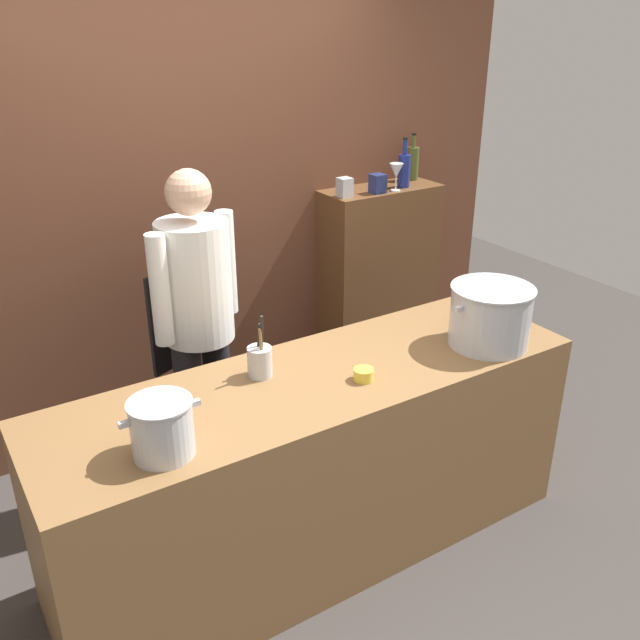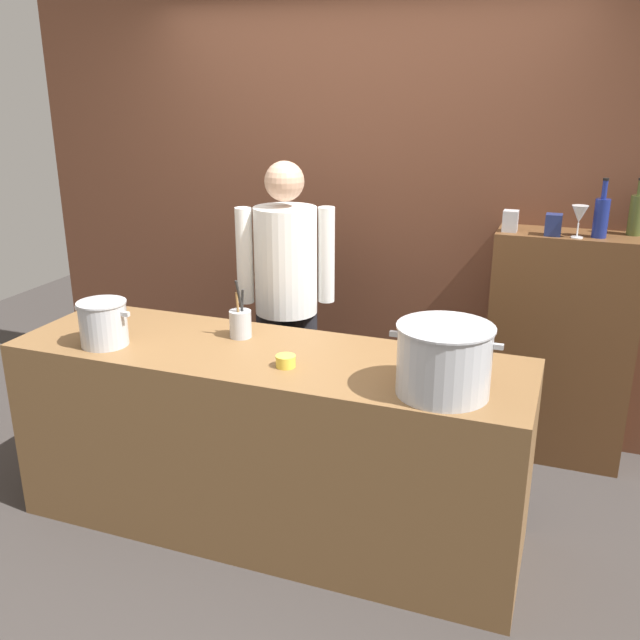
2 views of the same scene
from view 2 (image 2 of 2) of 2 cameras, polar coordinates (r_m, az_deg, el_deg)
The scene contains 14 objects.
ground_plane at distance 3.57m, azimuth -4.09°, elevation -16.18°, with size 8.00×8.00×0.00m, color #383330.
brick_back_panel at distance 4.26m, azimuth 3.36°, elevation 11.50°, with size 4.40×0.10×3.00m, color brown.
prep_counter at distance 3.33m, azimuth -4.27°, elevation -9.83°, with size 2.36×0.70×0.90m, color brown.
bar_cabinet at distance 4.08m, azimuth 18.90°, elevation -2.24°, with size 0.76×0.32×1.29m, color brown.
chef at distance 3.83m, azimuth -2.78°, elevation 2.48°, with size 0.50×0.40×1.66m.
stockpot_large at distance 2.71m, azimuth 10.08°, elevation -3.24°, with size 0.43×0.37×0.28m.
stockpot_small at distance 3.33m, azimuth -17.26°, elevation -0.26°, with size 0.29×0.22×0.21m.
utensil_crock at distance 3.31m, azimuth -6.51°, elevation -0.24°, with size 0.10×0.10×0.29m.
butter_jar at distance 2.96m, azimuth -2.82°, elevation -3.37°, with size 0.09×0.09×0.05m, color yellow.
wine_bottle_olive at distance 3.97m, azimuth 24.42°, elevation 7.89°, with size 0.08×0.08×0.29m.
wine_bottle_cobalt at distance 3.83m, azimuth 21.97°, elevation 7.85°, with size 0.07×0.07×0.30m.
wine_glass_wide at distance 3.78m, azimuth 20.41°, elevation 8.03°, with size 0.08×0.08×0.17m.
spice_tin_silver at distance 3.85m, azimuth 15.27°, elevation 7.80°, with size 0.08×0.08×0.11m, color #B2B2B7.
spice_tin_navy at distance 3.81m, azimuth 18.51°, elevation 7.38°, with size 0.08×0.08×0.11m, color navy.
Camera 2 is at (1.25, -2.64, 2.05)m, focal length 39.21 mm.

